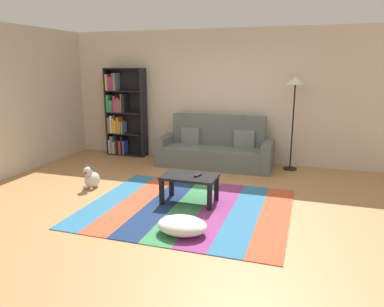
# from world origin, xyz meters

# --- Properties ---
(ground_plane) EXTENTS (14.00, 14.00, 0.00)m
(ground_plane) POSITION_xyz_m (0.00, 0.00, 0.00)
(ground_plane) COLOR #B27F4C
(back_wall) EXTENTS (6.80, 0.10, 2.70)m
(back_wall) POSITION_xyz_m (0.00, 2.55, 1.35)
(back_wall) COLOR beige
(back_wall) RESTS_ON ground_plane
(left_wall) EXTENTS (0.10, 5.50, 2.70)m
(left_wall) POSITION_xyz_m (-3.40, 0.75, 1.35)
(left_wall) COLOR beige
(left_wall) RESTS_ON ground_plane
(rug) EXTENTS (2.83, 2.41, 0.01)m
(rug) POSITION_xyz_m (0.19, -0.29, 0.01)
(rug) COLOR teal
(rug) RESTS_ON ground_plane
(couch) EXTENTS (2.26, 0.80, 1.00)m
(couch) POSITION_xyz_m (0.00, 2.02, 0.34)
(couch) COLOR #59605B
(couch) RESTS_ON ground_plane
(bookshelf) EXTENTS (0.90, 0.28, 1.92)m
(bookshelf) POSITION_xyz_m (-2.23, 2.31, 0.91)
(bookshelf) COLOR black
(bookshelf) RESTS_ON ground_plane
(coffee_table) EXTENTS (0.80, 0.48, 0.41)m
(coffee_table) POSITION_xyz_m (0.15, -0.09, 0.34)
(coffee_table) COLOR black
(coffee_table) RESTS_ON rug
(pouf) EXTENTS (0.61, 0.46, 0.20)m
(pouf) POSITION_xyz_m (0.39, -1.10, 0.11)
(pouf) COLOR white
(pouf) RESTS_ON rug
(dog) EXTENTS (0.22, 0.35, 0.40)m
(dog) POSITION_xyz_m (-1.61, 0.06, 0.16)
(dog) COLOR beige
(dog) RESTS_ON ground_plane
(standing_lamp) EXTENTS (0.32, 0.32, 1.77)m
(standing_lamp) POSITION_xyz_m (1.46, 2.21, 1.48)
(standing_lamp) COLOR black
(standing_lamp) RESTS_ON ground_plane
(tv_remote) EXTENTS (0.09, 0.16, 0.02)m
(tv_remote) POSITION_xyz_m (0.27, -0.07, 0.43)
(tv_remote) COLOR black
(tv_remote) RESTS_ON coffee_table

